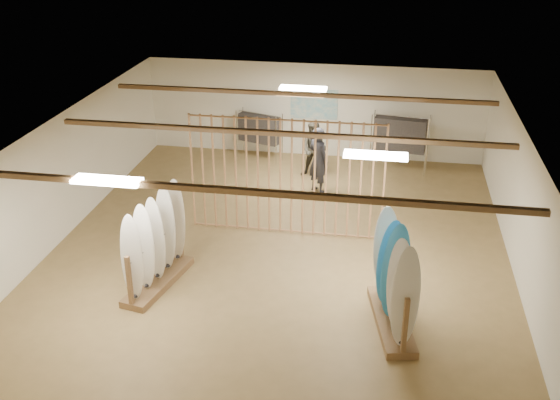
% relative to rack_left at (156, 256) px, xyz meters
% --- Properties ---
extents(floor, '(12.00, 12.00, 0.00)m').
position_rel_rack_left_xyz_m(floor, '(2.18, 1.89, -0.66)').
color(floor, olive).
rests_on(floor, ground).
extents(ceiling, '(12.00, 12.00, 0.00)m').
position_rel_rack_left_xyz_m(ceiling, '(2.18, 1.89, 2.14)').
color(ceiling, gray).
rests_on(ceiling, ground).
extents(wall_back, '(12.00, 0.00, 12.00)m').
position_rel_rack_left_xyz_m(wall_back, '(2.18, 7.89, 0.74)').
color(wall_back, white).
rests_on(wall_back, ground).
extents(wall_front, '(12.00, 0.00, 12.00)m').
position_rel_rack_left_xyz_m(wall_front, '(2.18, -4.11, 0.74)').
color(wall_front, white).
rests_on(wall_front, ground).
extents(wall_left, '(0.00, 12.00, 12.00)m').
position_rel_rack_left_xyz_m(wall_left, '(-2.82, 1.89, 0.74)').
color(wall_left, white).
rests_on(wall_left, ground).
extents(wall_right, '(0.00, 12.00, 12.00)m').
position_rel_rack_left_xyz_m(wall_right, '(7.18, 1.89, 0.74)').
color(wall_right, white).
rests_on(wall_right, ground).
extents(ceiling_slats, '(9.50, 6.12, 0.10)m').
position_rel_rack_left_xyz_m(ceiling_slats, '(2.18, 1.89, 2.06)').
color(ceiling_slats, brown).
rests_on(ceiling_slats, ground).
extents(light_panels, '(1.20, 0.35, 0.06)m').
position_rel_rack_left_xyz_m(light_panels, '(2.18, 1.89, 2.08)').
color(light_panels, white).
rests_on(light_panels, ground).
extents(bamboo_partition, '(4.45, 0.05, 2.78)m').
position_rel_rack_left_xyz_m(bamboo_partition, '(2.18, 2.69, 0.74)').
color(bamboo_partition, tan).
rests_on(bamboo_partition, ground).
extents(poster, '(1.40, 0.03, 0.90)m').
position_rel_rack_left_xyz_m(poster, '(2.18, 7.87, 0.94)').
color(poster, '#369FC0').
rests_on(poster, ground).
extents(rack_left, '(0.93, 2.11, 1.94)m').
position_rel_rack_left_xyz_m(rack_left, '(0.00, 0.00, 0.00)').
color(rack_left, brown).
rests_on(rack_left, floor).
extents(rack_right, '(0.97, 2.19, 2.02)m').
position_rel_rack_left_xyz_m(rack_right, '(4.68, -0.57, 0.03)').
color(rack_right, brown).
rests_on(rack_right, floor).
extents(clothing_rack_a, '(1.30, 0.73, 1.45)m').
position_rel_rack_left_xyz_m(clothing_rack_a, '(0.63, 7.29, 0.28)').
color(clothing_rack_a, silver).
rests_on(clothing_rack_a, floor).
extents(clothing_rack_b, '(1.55, 0.59, 1.67)m').
position_rel_rack_left_xyz_m(clothing_rack_b, '(4.73, 7.03, 0.42)').
color(clothing_rack_b, silver).
rests_on(clothing_rack_b, floor).
extents(shopper_a, '(0.89, 0.86, 2.02)m').
position_rel_rack_left_xyz_m(shopper_a, '(2.64, 5.18, 0.35)').
color(shopper_a, '#292A32').
rests_on(shopper_a, floor).
extents(shopper_b, '(0.93, 0.76, 1.82)m').
position_rel_rack_left_xyz_m(shopper_b, '(2.42, 6.18, 0.25)').
color(shopper_b, '#323026').
rests_on(shopper_b, floor).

